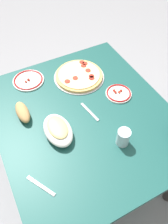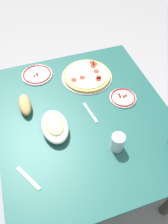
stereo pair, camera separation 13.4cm
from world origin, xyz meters
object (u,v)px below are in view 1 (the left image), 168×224
Objects in this scene: pepperoni_pizza at (79,76)px; side_plate_near at (28,80)px; baked_pasta_dish at (58,129)px; bread_loaf at (23,112)px; side_plate_far at (119,93)px; water_glass at (123,137)px; dining_table at (84,126)px.

pepperoni_pizza reaches higher than side_plate_near.
pepperoni_pizza is 1.48× the size of baked_pasta_dish.
side_plate_near is 0.31m from bread_loaf.
pepperoni_pizza is 0.31m from side_plate_far.
pepperoni_pizza is 0.59m from water_glass.
side_plate_far is at bearing 102.09° from baked_pasta_dish.
baked_pasta_dish is at bearing -40.82° from pepperoni_pizza.
side_plate_near is at bearing -111.27° from pepperoni_pizza.
pepperoni_pizza is at bearing -149.75° from side_plate_far.
water_glass is at bearing -2.75° from pepperoni_pizza.
side_plate_far is at bearing 150.03° from water_glass.
dining_table is at bearing -79.92° from side_plate_far.
side_plate_near is (-0.13, -0.33, -0.01)m from pepperoni_pizza.
side_plate_far is (-0.10, 0.48, -0.03)m from baked_pasta_dish.
pepperoni_pizza is at bearing 139.18° from baked_pasta_dish.
baked_pasta_dish is at bearing -77.91° from side_plate_far.
water_glass is at bearing 44.40° from bread_loaf.
water_glass is (0.27, 0.10, 0.16)m from dining_table.
side_plate_far is (0.40, 0.49, 0.00)m from side_plate_near.
baked_pasta_dish reaches higher than bread_loaf.
water_glass is 0.61× the size of side_plate_far.
dining_table is 0.31m from side_plate_far.
side_plate_far is 0.99× the size of bread_loaf.
water_glass is at bearing 53.16° from baked_pasta_dish.
side_plate_near and side_plate_far have the same top height.
pepperoni_pizza is (-0.32, 0.13, 0.13)m from dining_table.
baked_pasta_dish is at bearing -126.84° from water_glass.
water_glass reaches higher than pepperoni_pizza.
bread_loaf is (-0.22, -0.14, -0.01)m from baked_pasta_dish.
pepperoni_pizza is at bearing 177.25° from water_glass.
side_plate_near is 1.24× the size of bread_loaf.
baked_pasta_dish is (0.05, -0.19, 0.15)m from dining_table.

